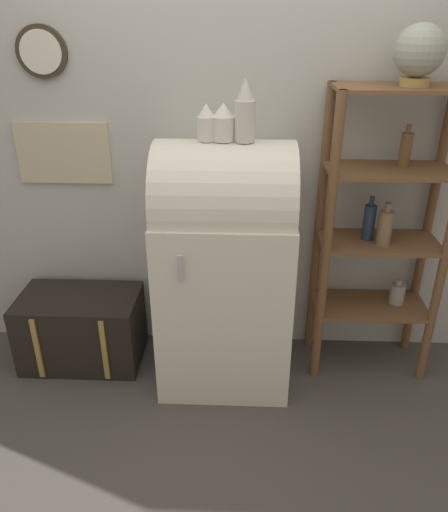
% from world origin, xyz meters
% --- Properties ---
extents(ground_plane, '(12.00, 12.00, 0.00)m').
position_xyz_m(ground_plane, '(0.00, 0.00, 0.00)').
color(ground_plane, '#4C4742').
extents(wall_back, '(7.00, 0.09, 2.70)m').
position_xyz_m(wall_back, '(-0.01, 0.57, 1.35)').
color(wall_back, '#B7B7AD').
rests_on(wall_back, ground_plane).
extents(refrigerator, '(0.72, 0.67, 1.41)m').
position_xyz_m(refrigerator, '(-0.00, 0.23, 0.73)').
color(refrigerator, silver).
rests_on(refrigerator, ground_plane).
extents(suitcase_trunk, '(0.71, 0.44, 0.45)m').
position_xyz_m(suitcase_trunk, '(-0.88, 0.30, 0.22)').
color(suitcase_trunk, black).
rests_on(suitcase_trunk, ground_plane).
extents(shelf_unit, '(0.68, 0.36, 1.65)m').
position_xyz_m(shelf_unit, '(0.86, 0.35, 0.92)').
color(shelf_unit, brown).
rests_on(shelf_unit, ground_plane).
extents(globe, '(0.24, 0.24, 0.28)m').
position_xyz_m(globe, '(0.90, 0.33, 1.81)').
color(globe, '#AD8942').
rests_on(globe, shelf_unit).
extents(vase_left, '(0.09, 0.09, 0.18)m').
position_xyz_m(vase_left, '(-0.09, 0.23, 1.49)').
color(vase_left, silver).
rests_on(vase_left, refrigerator).
extents(vase_center, '(0.12, 0.12, 0.18)m').
position_xyz_m(vase_center, '(-0.01, 0.23, 1.49)').
color(vase_center, silver).
rests_on(vase_center, refrigerator).
extents(vase_right, '(0.10, 0.10, 0.30)m').
position_xyz_m(vase_right, '(0.10, 0.22, 1.54)').
color(vase_right, beige).
rests_on(vase_right, refrigerator).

